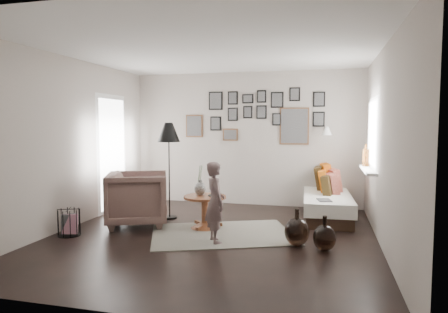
% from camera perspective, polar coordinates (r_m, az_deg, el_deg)
% --- Properties ---
extents(ground, '(4.80, 4.80, 0.00)m').
position_cam_1_polar(ground, '(5.75, -1.75, -11.39)').
color(ground, black).
rests_on(ground, ground).
extents(wall_back, '(4.50, 0.00, 4.50)m').
position_cam_1_polar(wall_back, '(7.86, 3.07, 2.54)').
color(wall_back, '#ABA095').
rests_on(wall_back, ground).
extents(wall_front, '(4.50, 0.00, 4.50)m').
position_cam_1_polar(wall_front, '(3.30, -13.39, -0.46)').
color(wall_front, '#ABA095').
rests_on(wall_front, ground).
extents(wall_left, '(0.00, 4.80, 4.80)m').
position_cam_1_polar(wall_left, '(6.52, -21.16, 1.81)').
color(wall_left, '#ABA095').
rests_on(wall_left, ground).
extents(wall_right, '(0.00, 4.80, 4.80)m').
position_cam_1_polar(wall_right, '(5.36, 22.00, 1.24)').
color(wall_right, '#ABA095').
rests_on(wall_right, ground).
extents(ceiling, '(4.80, 4.80, 0.00)m').
position_cam_1_polar(ceiling, '(5.62, -1.82, 15.04)').
color(ceiling, white).
rests_on(ceiling, wall_back).
extents(door_left, '(0.00, 2.14, 2.14)m').
position_cam_1_polar(door_left, '(7.54, -15.72, 0.38)').
color(door_left, white).
rests_on(door_left, wall_left).
extents(window_right, '(0.15, 1.32, 1.30)m').
position_cam_1_polar(window_right, '(6.71, 19.74, -1.23)').
color(window_right, white).
rests_on(window_right, wall_right).
extents(gallery_wall, '(2.74, 0.03, 1.08)m').
position_cam_1_polar(gallery_wall, '(7.79, 5.14, 5.77)').
color(gallery_wall, brown).
rests_on(gallery_wall, wall_back).
extents(wall_sconce, '(0.18, 0.36, 0.16)m').
position_cam_1_polar(wall_sconce, '(7.44, 14.47, 3.54)').
color(wall_sconce, white).
rests_on(wall_sconce, wall_back).
extents(rug, '(2.38, 2.05, 0.01)m').
position_cam_1_polar(rug, '(5.87, -0.25, -10.99)').
color(rug, beige).
rests_on(rug, ground).
extents(pedestal_table, '(0.64, 0.64, 0.50)m').
position_cam_1_polar(pedestal_table, '(6.13, -2.75, -8.12)').
color(pedestal_table, brown).
rests_on(pedestal_table, ground).
extents(vase, '(0.18, 0.18, 0.46)m').
position_cam_1_polar(vase, '(6.10, -3.43, -4.26)').
color(vase, black).
rests_on(vase, pedestal_table).
extents(candles, '(0.11, 0.11, 0.24)m').
position_cam_1_polar(candles, '(6.03, -1.76, -4.60)').
color(candles, black).
rests_on(candles, pedestal_table).
extents(daybed, '(0.85, 1.85, 0.87)m').
position_cam_1_polar(daybed, '(7.08, 14.54, -6.15)').
color(daybed, black).
rests_on(daybed, ground).
extents(magazine_on_daybed, '(0.25, 0.30, 0.01)m').
position_cam_1_polar(magazine_on_daybed, '(6.43, 14.12, -6.06)').
color(magazine_on_daybed, black).
rests_on(magazine_on_daybed, daybed).
extents(armchair, '(1.21, 1.19, 0.84)m').
position_cam_1_polar(armchair, '(6.45, -12.20, -5.87)').
color(armchair, brown).
rests_on(armchair, ground).
extents(armchair_cushion, '(0.50, 0.50, 0.17)m').
position_cam_1_polar(armchair_cushion, '(6.47, -11.77, -5.31)').
color(armchair_cushion, silver).
rests_on(armchair_cushion, armchair).
extents(floor_lamp, '(0.38, 0.38, 1.61)m').
position_cam_1_polar(floor_lamp, '(6.71, -7.89, 2.93)').
color(floor_lamp, black).
rests_on(floor_lamp, ground).
extents(magazine_basket, '(0.40, 0.40, 0.38)m').
position_cam_1_polar(magazine_basket, '(6.18, -21.27, -8.78)').
color(magazine_basket, black).
rests_on(magazine_basket, ground).
extents(demijohn_large, '(0.33, 0.33, 0.49)m').
position_cam_1_polar(demijohn_large, '(5.37, 10.36, -10.52)').
color(demijohn_large, black).
rests_on(demijohn_large, ground).
extents(demijohn_small, '(0.29, 0.29, 0.44)m').
position_cam_1_polar(demijohn_small, '(5.25, 14.16, -11.18)').
color(demijohn_small, black).
rests_on(demijohn_small, ground).
extents(child, '(0.43, 0.48, 1.09)m').
position_cam_1_polar(child, '(5.36, -1.28, -6.56)').
color(child, '#675152').
rests_on(child, ground).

